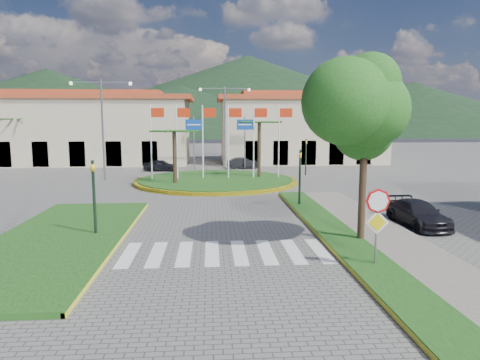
{
  "coord_description": "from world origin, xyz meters",
  "views": [
    {
      "loc": [
        -0.44,
        -11.11,
        4.8
      ],
      "look_at": [
        0.9,
        8.0,
        2.13
      ],
      "focal_mm": 32.0,
      "sensor_mm": 36.0,
      "label": 1
    }
  ],
  "objects": [
    {
      "name": "sidewalk_right",
      "position": [
        6.0,
        2.0,
        0.07
      ],
      "size": [
        4.0,
        28.0,
        0.15
      ],
      "primitive_type": "cube",
      "color": "gray",
      "rests_on": "ground"
    },
    {
      "name": "car_dark_b",
      "position": [
        2.9,
        31.65,
        0.55
      ],
      "size": [
        3.35,
        1.2,
        1.1
      ],
      "primitive_type": "imported",
      "rotation": [
        0.0,
        0.0,
        1.58
      ],
      "color": "black",
      "rests_on": "ground"
    },
    {
      "name": "street_lamp_west",
      "position": [
        -9.0,
        24.0,
        4.5
      ],
      "size": [
        4.8,
        0.16,
        8.0
      ],
      "color": "slate",
      "rests_on": "ground"
    },
    {
      "name": "car_side_right",
      "position": [
        9.04,
        7.44,
        0.57
      ],
      "size": [
        1.85,
        4.04,
        1.15
      ],
      "primitive_type": "imported",
      "rotation": [
        0.0,
        0.0,
        0.06
      ],
      "color": "black",
      "rests_on": "ground"
    },
    {
      "name": "hill_far_east",
      "position": [
        70.0,
        135.0,
        9.0
      ],
      "size": [
        120.0,
        120.0,
        18.0
      ],
      "primitive_type": "cone",
      "color": "black",
      "rests_on": "ground"
    },
    {
      "name": "traffic_light_left",
      "position": [
        -5.2,
        6.5,
        1.94
      ],
      "size": [
        0.15,
        0.18,
        3.2
      ],
      "color": "black",
      "rests_on": "ground"
    },
    {
      "name": "building_right",
      "position": [
        10.0,
        38.0,
        3.9
      ],
      "size": [
        19.08,
        9.54,
        8.05
      ],
      "color": "#C2B893",
      "rests_on": "ground"
    },
    {
      "name": "verge_right",
      "position": [
        4.8,
        2.0,
        0.09
      ],
      "size": [
        1.6,
        28.0,
        0.18
      ],
      "primitive_type": "cube",
      "color": "#164012",
      "rests_on": "ground"
    },
    {
      "name": "hill_far_mid",
      "position": [
        15.0,
        160.0,
        15.0
      ],
      "size": [
        180.0,
        180.0,
        30.0
      ],
      "primitive_type": "cone",
      "color": "black",
      "rests_on": "ground"
    },
    {
      "name": "traffic_light_right",
      "position": [
        4.5,
        12.0,
        1.94
      ],
      "size": [
        0.15,
        0.18,
        3.2
      ],
      "color": "black",
      "rests_on": "ground"
    },
    {
      "name": "hill_far_west",
      "position": [
        -55.0,
        140.0,
        11.0
      ],
      "size": [
        140.0,
        140.0,
        22.0
      ],
      "primitive_type": "cone",
      "color": "black",
      "rests_on": "ground"
    },
    {
      "name": "ground",
      "position": [
        0.0,
        0.0,
        0.0
      ],
      "size": [
        160.0,
        160.0,
        0.0
      ],
      "primitive_type": "plane",
      "color": "slate",
      "rests_on": "ground"
    },
    {
      "name": "direction_sign_east",
      "position": [
        3.0,
        30.97,
        3.53
      ],
      "size": [
        1.6,
        0.14,
        5.2
      ],
      "color": "slate",
      "rests_on": "ground"
    },
    {
      "name": "median_left",
      "position": [
        -6.5,
        6.0,
        0.09
      ],
      "size": [
        5.0,
        14.0,
        0.18
      ],
      "primitive_type": "cube",
      "color": "#164012",
      "rests_on": "ground"
    },
    {
      "name": "deciduous_tree",
      "position": [
        5.5,
        5.0,
        5.18
      ],
      "size": [
        3.6,
        3.6,
        6.8
      ],
      "color": "black",
      "rests_on": "ground"
    },
    {
      "name": "crosswalk",
      "position": [
        0.0,
        4.0,
        0.01
      ],
      "size": [
        8.0,
        3.0,
        0.01
      ],
      "primitive_type": "cube",
      "color": "silver",
      "rests_on": "ground"
    },
    {
      "name": "roundabout_island",
      "position": [
        0.0,
        22.0,
        0.17
      ],
      "size": [
        12.7,
        12.7,
        6.0
      ],
      "color": "yellow",
      "rests_on": "ground"
    },
    {
      "name": "traffic_light_far",
      "position": [
        8.0,
        26.0,
        1.94
      ],
      "size": [
        0.18,
        0.15,
        3.2
      ],
      "color": "black",
      "rests_on": "ground"
    },
    {
      "name": "street_lamp_centre",
      "position": [
        1.0,
        30.0,
        4.5
      ],
      "size": [
        4.8,
        0.16,
        8.0
      ],
      "color": "slate",
      "rests_on": "ground"
    },
    {
      "name": "stop_sign",
      "position": [
        4.9,
        1.96,
        1.79
      ],
      "size": [
        0.8,
        0.11,
        2.65
      ],
      "color": "slate",
      "rests_on": "ground"
    },
    {
      "name": "direction_sign_west",
      "position": [
        -2.0,
        30.97,
        3.53
      ],
      "size": [
        1.6,
        0.14,
        5.2
      ],
      "color": "slate",
      "rests_on": "ground"
    },
    {
      "name": "building_left",
      "position": [
        -14.0,
        38.0,
        3.9
      ],
      "size": [
        23.32,
        9.54,
        8.05
      ],
      "color": "#C2B893",
      "rests_on": "ground"
    },
    {
      "name": "hill_near_back",
      "position": [
        -10.0,
        130.0,
        8.0
      ],
      "size": [
        110.0,
        110.0,
        16.0
      ],
      "primitive_type": "cone",
      "color": "black",
      "rests_on": "ground"
    },
    {
      "name": "white_van",
      "position": [
        -6.25,
        36.6,
        0.55
      ],
      "size": [
        4.25,
        2.58,
        1.1
      ],
      "primitive_type": "imported",
      "rotation": [
        0.0,
        0.0,
        1.77
      ],
      "color": "silver",
      "rests_on": "ground"
    },
    {
      "name": "car_dark_a",
      "position": [
        -5.13,
        30.0,
        0.56
      ],
      "size": [
        3.34,
        1.42,
        1.12
      ],
      "primitive_type": "imported",
      "rotation": [
        0.0,
        0.0,
        1.54
      ],
      "color": "black",
      "rests_on": "ground"
    }
  ]
}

